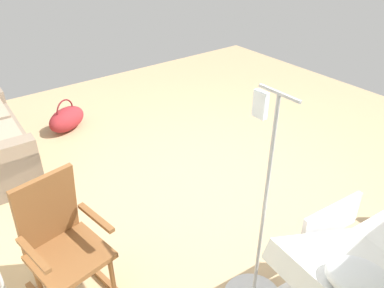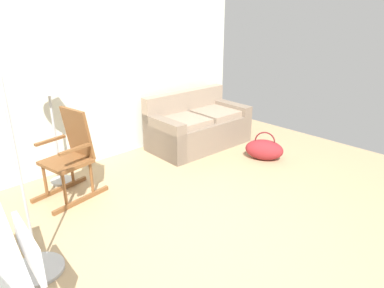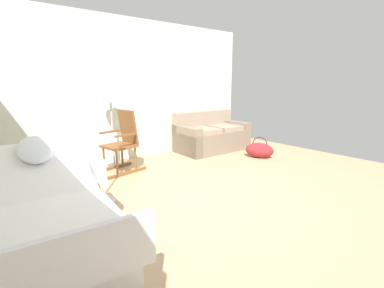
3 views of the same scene
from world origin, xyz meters
TOP-DOWN VIEW (x-y plane):
  - ground_plane at (0.00, 0.00)m, footprint 7.06×7.06m
  - back_wall at (0.00, 2.60)m, footprint 5.85×0.10m
  - hospital_bed at (-2.05, 0.01)m, footprint 1.14×2.17m
  - couch at (1.74, 2.00)m, footprint 1.63×0.91m
  - rocking_chair at (-0.48, 1.84)m, footprint 0.83×0.59m
  - floor_lamp at (-0.47, 2.26)m, footprint 0.34×0.34m
  - duffel_bag at (2.05, 0.90)m, footprint 0.54×0.64m
  - iv_pole at (-1.34, 0.80)m, footprint 0.44×0.44m

SIDE VIEW (x-z plane):
  - ground_plane at x=0.00m, z-range 0.00..0.00m
  - duffel_bag at x=2.05m, z-range -0.06..0.37m
  - iv_pole at x=-1.34m, z-range -0.59..1.09m
  - hospital_bed at x=-2.05m, z-range -0.19..0.79m
  - couch at x=1.74m, z-range -0.12..0.73m
  - rocking_chair at x=-0.48m, z-range -0.02..1.03m
  - floor_lamp at x=-0.47m, z-range 0.49..1.97m
  - back_wall at x=0.00m, z-range 0.00..2.70m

